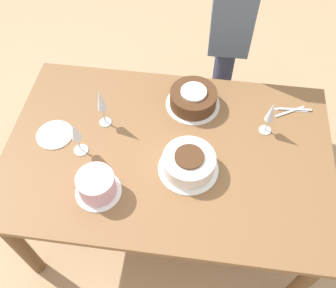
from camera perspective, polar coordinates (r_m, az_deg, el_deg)
ground_plane at (r=2.40m, az=-0.00°, el=-10.73°), size 12.00×12.00×0.00m
dining_table at (r=1.84m, az=-0.00°, el=-2.65°), size 1.54×0.99×0.73m
cake_center_white at (r=1.67m, az=3.17°, el=-2.94°), size 0.28×0.28×0.11m
cake_front_chocolate at (r=1.90m, az=3.86°, el=6.93°), size 0.28×0.28×0.10m
cake_back_decorated at (r=1.63m, az=-10.81°, el=-6.19°), size 0.20×0.20×0.12m
wine_glass_near at (r=1.70m, az=-13.93°, el=1.63°), size 0.07×0.07×0.20m
wine_glass_far at (r=1.76m, az=-10.19°, el=6.45°), size 0.06×0.06×0.24m
wine_glass_extra at (r=1.79m, az=15.40°, el=4.55°), size 0.06×0.06×0.20m
dessert_plate_right at (r=1.89m, az=-16.88°, el=1.36°), size 0.18×0.18×0.01m
fork_pile at (r=2.00m, az=18.37°, el=4.91°), size 0.19×0.09×0.01m
person_cutting at (r=2.20m, az=9.85°, el=19.87°), size 0.22×0.40×1.57m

